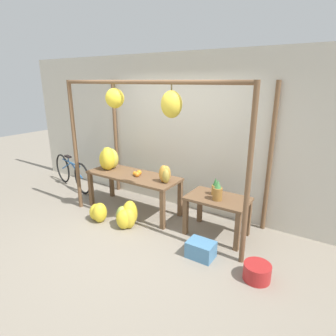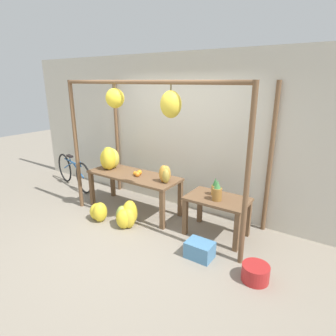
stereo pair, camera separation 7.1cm
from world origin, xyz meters
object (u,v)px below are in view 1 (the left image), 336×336
object	(u,v)px
fruit_crate_white	(201,249)
banana_pile_ground_right	(127,216)
banana_pile_on_table	(108,159)
pineapple_cluster	(217,190)
blue_bucket	(257,272)
orange_pile	(137,173)
parked_bicycle	(72,172)
banana_pile_ground_left	(98,212)
papaya_pile	(165,175)

from	to	relation	value
fruit_crate_white	banana_pile_ground_right	bearing A→B (deg)	176.14
banana_pile_on_table	fruit_crate_white	distance (m)	2.51
pineapple_cluster	blue_bucket	xyz separation A→B (m)	(0.86, -0.68, -0.65)
orange_pile	parked_bicycle	world-z (taller)	orange_pile
banana_pile_ground_left	papaya_pile	size ratio (longest dim) A/B	1.29
fruit_crate_white	papaya_pile	world-z (taller)	papaya_pile
fruit_crate_white	banana_pile_ground_left	bearing A→B (deg)	-179.44
banana_pile_ground_right	banana_pile_ground_left	bearing A→B (deg)	-168.19
banana_pile_on_table	banana_pile_ground_right	bearing A→B (deg)	-31.43
banana_pile_on_table	banana_pile_ground_left	size ratio (longest dim) A/B	1.15
banana_pile_ground_right	parked_bicycle	distance (m)	2.34
fruit_crate_white	pineapple_cluster	bearing A→B (deg)	97.08
banana_pile_on_table	parked_bicycle	xyz separation A→B (m)	(-1.34, 0.17, -0.56)
pineapple_cluster	papaya_pile	bearing A→B (deg)	-178.85
pineapple_cluster	blue_bucket	world-z (taller)	pineapple_cluster
orange_pile	banana_pile_ground_right	bearing A→B (deg)	-70.75
banana_pile_ground_right	parked_bicycle	size ratio (longest dim) A/B	0.28
banana_pile_on_table	parked_bicycle	distance (m)	1.46
blue_bucket	fruit_crate_white	bearing A→B (deg)	177.07
banana_pile_on_table	orange_pile	bearing A→B (deg)	-0.90
banana_pile_on_table	papaya_pile	size ratio (longest dim) A/B	1.49
banana_pile_ground_left	papaya_pile	world-z (taller)	papaya_pile
blue_bucket	pineapple_cluster	bearing A→B (deg)	141.54
pineapple_cluster	fruit_crate_white	size ratio (longest dim) A/B	0.86
banana_pile_ground_right	papaya_pile	bearing A→B (deg)	52.08
pineapple_cluster	banana_pile_ground_right	size ratio (longest dim) A/B	0.68
banana_pile_on_table	papaya_pile	bearing A→B (deg)	-0.50
banana_pile_on_table	blue_bucket	world-z (taller)	banana_pile_on_table
pineapple_cluster	banana_pile_ground_left	bearing A→B (deg)	-160.58
banana_pile_on_table	orange_pile	xyz separation A→B (m)	(0.70, -0.01, -0.16)
pineapple_cluster	fruit_crate_white	bearing A→B (deg)	-82.92
papaya_pile	fruit_crate_white	bearing A→B (deg)	-32.03
parked_bicycle	blue_bucket	bearing A→B (deg)	-10.87
orange_pile	pineapple_cluster	distance (m)	1.51
pineapple_cluster	papaya_pile	world-z (taller)	papaya_pile
orange_pile	banana_pile_on_table	bearing A→B (deg)	179.10
orange_pile	parked_bicycle	size ratio (longest dim) A/B	0.11
blue_bucket	parked_bicycle	distance (m)	4.50
orange_pile	papaya_pile	bearing A→B (deg)	-0.02
banana_pile_on_table	banana_pile_ground_right	size ratio (longest dim) A/B	0.95
banana_pile_ground_right	papaya_pile	distance (m)	0.93
pineapple_cluster	banana_pile_ground_right	world-z (taller)	pineapple_cluster
orange_pile	parked_bicycle	xyz separation A→B (m)	(-2.04, 0.18, -0.40)
pineapple_cluster	fruit_crate_white	distance (m)	0.91
fruit_crate_white	blue_bucket	xyz separation A→B (m)	(0.78, -0.04, -0.01)
banana_pile_ground_left	banana_pile_ground_right	size ratio (longest dim) A/B	0.82
pineapple_cluster	banana_pile_ground_left	xyz separation A→B (m)	(-1.88, -0.66, -0.60)
orange_pile	pineapple_cluster	world-z (taller)	pineapple_cluster
pineapple_cluster	fruit_crate_white	world-z (taller)	pineapple_cluster
banana_pile_on_table	papaya_pile	distance (m)	1.30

